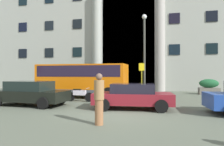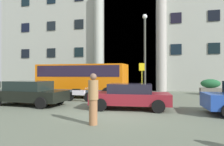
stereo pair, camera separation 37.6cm
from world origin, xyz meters
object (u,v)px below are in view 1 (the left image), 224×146
hedge_planter_entrance_left (60,85)px  lamppost_plaza_centre (144,48)px  pedestrian_woman_dark_dress (99,99)px  scooter_by_planter (79,95)px  parked_coupe_end (133,96)px  orange_minibus (83,78)px  hedge_planter_west (209,87)px  parked_sedan_far (30,93)px  bus_stop_sign (142,76)px  hedge_planter_east (90,84)px

hedge_planter_entrance_left → lamppost_plaza_centre: bearing=-12.4°
pedestrian_woman_dark_dress → scooter_by_planter: bearing=129.3°
parked_coupe_end → lamppost_plaza_centre: size_ratio=0.60×
orange_minibus → hedge_planter_west: 11.12m
parked_coupe_end → pedestrian_woman_dark_dress: size_ratio=2.26×
hedge_planter_entrance_left → parked_sedan_far: parked_sedan_far is taller
hedge_planter_entrance_left → parked_coupe_end: 12.54m
hedge_planter_entrance_left → bus_stop_sign: bearing=-19.3°
parked_coupe_end → scooter_by_planter: parked_coupe_end is taller
hedge_planter_east → scooter_by_planter: (1.76, -7.46, -0.28)m
orange_minibus → hedge_planter_entrance_left: bearing=133.0°
orange_minibus → hedge_planter_east: 5.51m
hedge_planter_west → parked_coupe_end: bearing=-122.8°
orange_minibus → scooter_by_planter: bearing=-74.3°
orange_minibus → parked_sedan_far: (-1.56, -4.33, -0.81)m
parked_sedan_far → scooter_by_planter: bearing=49.2°
hedge_planter_west → lamppost_plaza_centre: (-5.54, -1.80, 3.41)m
hedge_planter_east → lamppost_plaza_centre: 7.05m
parked_coupe_end → hedge_planter_west: bearing=52.8°
orange_minibus → parked_coupe_end: size_ratio=1.64×
hedge_planter_entrance_left → hedge_planter_east: bearing=8.7°
bus_stop_sign → pedestrian_woman_dark_dress: size_ratio=1.46×
bus_stop_sign → lamppost_plaza_centre: 2.66m
parked_sedan_far → pedestrian_woman_dark_dress: size_ratio=2.43×
hedge_planter_west → parked_sedan_far: bearing=-142.2°
parked_sedan_far → hedge_planter_west: bearing=41.0°
bus_stop_sign → pedestrian_woman_dark_dress: (-0.80, -9.48, -0.72)m
hedge_planter_east → parked_sedan_far: hedge_planter_east is taller
orange_minibus → pedestrian_woman_dark_dress: size_ratio=3.71×
hedge_planter_east → hedge_planter_west: (11.24, -0.65, -0.08)m
hedge_planter_west → parked_sedan_far: 14.69m
orange_minibus → bus_stop_sign: 4.71m
hedge_planter_entrance_left → scooter_by_planter: size_ratio=0.73×
parked_sedan_far → pedestrian_woman_dark_dress: pedestrian_woman_dark_dress is taller
orange_minibus → pedestrian_woman_dark_dress: bearing=-64.3°
lamppost_plaza_centre → hedge_planter_east: bearing=156.8°
hedge_planter_west → parked_sedan_far: size_ratio=0.38×
bus_stop_sign → parked_sedan_far: 8.55m
bus_stop_sign → parked_sedan_far: bus_stop_sign is taller
hedge_planter_west → bus_stop_sign: bearing=-153.0°
lamppost_plaza_centre → parked_coupe_end: bearing=-91.4°
orange_minibus → hedge_planter_west: bearing=25.8°
hedge_planter_west → scooter_by_planter: bearing=-144.3°
bus_stop_sign → scooter_by_planter: size_ratio=1.39×
hedge_planter_west → lamppost_plaza_centre: size_ratio=0.25×
bus_stop_sign → parked_sedan_far: (-5.92, -6.10, -0.94)m
pedestrian_woman_dark_dress → parked_sedan_far: bearing=157.6°
pedestrian_woman_dark_dress → hedge_planter_entrance_left: bearing=133.4°
bus_stop_sign → orange_minibus: bearing=-157.9°
hedge_planter_east → hedge_planter_west: size_ratio=1.14×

